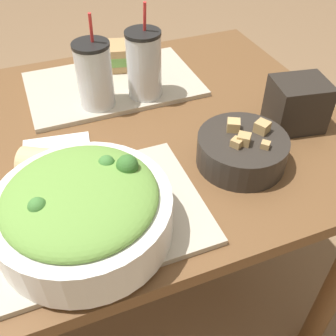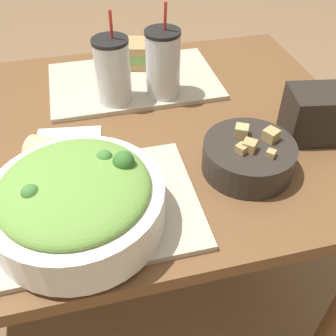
% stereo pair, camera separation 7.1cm
% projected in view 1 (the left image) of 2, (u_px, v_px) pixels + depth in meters
% --- Properties ---
extents(ground_plane, '(12.00, 12.00, 0.00)m').
position_uv_depth(ground_plane, '(109.00, 307.00, 1.35)').
color(ground_plane, '#846647').
extents(dining_table, '(1.25, 0.81, 0.73)m').
position_uv_depth(dining_table, '(82.00, 176.00, 0.93)').
color(dining_table, brown).
rests_on(dining_table, ground_plane).
extents(tray_near, '(0.44, 0.28, 0.01)m').
position_uv_depth(tray_near, '(80.00, 220.00, 0.69)').
color(tray_near, '#BCB29E').
rests_on(tray_near, dining_table).
extents(tray_far, '(0.44, 0.28, 0.01)m').
position_uv_depth(tray_far, '(113.00, 84.00, 1.03)').
color(tray_far, '#BCB29E').
rests_on(tray_far, dining_table).
extents(salad_bowl, '(0.29, 0.29, 0.12)m').
position_uv_depth(salad_bowl, '(83.00, 209.00, 0.63)').
color(salad_bowl, white).
rests_on(salad_bowl, tray_near).
extents(soup_bowl, '(0.18, 0.18, 0.09)m').
position_uv_depth(soup_bowl, '(242.00, 149.00, 0.79)').
color(soup_bowl, '#2D2823').
rests_on(soup_bowl, dining_table).
extents(baguette_near, '(0.19, 0.14, 0.06)m').
position_uv_depth(baguette_near, '(68.00, 167.00, 0.73)').
color(baguette_near, '#DBBC84').
rests_on(baguette_near, tray_near).
extents(sandwich_far, '(0.14, 0.12, 0.06)m').
position_uv_depth(sandwich_far, '(116.00, 56.00, 1.07)').
color(sandwich_far, tan).
rests_on(sandwich_far, tray_far).
extents(baguette_far, '(0.15, 0.08, 0.06)m').
position_uv_depth(baguette_far, '(112.00, 53.00, 1.09)').
color(baguette_far, '#DBBC84').
rests_on(baguette_far, tray_far).
extents(drink_cup_dark, '(0.08, 0.08, 0.22)m').
position_uv_depth(drink_cup_dark, '(95.00, 77.00, 0.90)').
color(drink_cup_dark, silver).
rests_on(drink_cup_dark, tray_far).
extents(drink_cup_red, '(0.08, 0.08, 0.23)m').
position_uv_depth(drink_cup_red, '(144.00, 66.00, 0.93)').
color(drink_cup_red, silver).
rests_on(drink_cup_red, tray_far).
extents(chip_bag, '(0.13, 0.12, 0.11)m').
position_uv_depth(chip_bag, '(297.00, 104.00, 0.87)').
color(chip_bag, '#28231E').
rests_on(chip_bag, dining_table).
extents(napkin_folded, '(0.16, 0.12, 0.00)m').
position_uv_depth(napkin_folded, '(57.00, 150.00, 0.84)').
color(napkin_folded, white).
rests_on(napkin_folded, dining_table).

